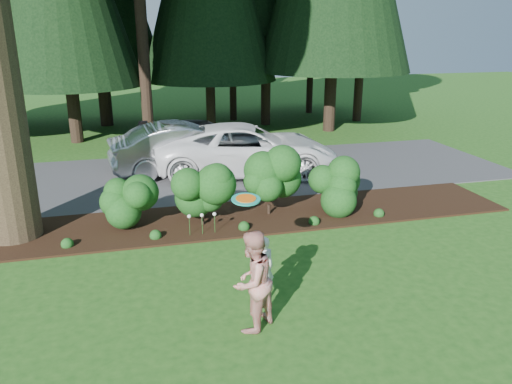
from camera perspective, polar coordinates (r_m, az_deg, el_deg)
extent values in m
plane|color=#1D4C15|center=(9.92, -2.26, -10.14)|extent=(80.00, 80.00, 0.00)
cube|color=black|center=(12.82, -5.37, -3.29)|extent=(16.00, 2.50, 0.05)
cube|color=#38383A|center=(16.81, -7.73, 1.86)|extent=(22.00, 6.00, 0.03)
sphere|color=#144214|center=(12.42, -14.55, -1.40)|extent=(1.08, 1.08, 1.08)
cylinder|color=black|center=(12.60, -14.37, -3.59)|extent=(0.08, 0.08, 0.30)
sphere|color=#144214|center=(12.25, -6.22, 0.17)|extent=(1.35, 1.35, 1.35)
cylinder|color=black|center=(12.52, -6.10, -3.24)|extent=(0.08, 0.08, 0.30)
sphere|color=#144214|center=(12.92, 1.51, 0.73)|extent=(1.26, 1.26, 1.26)
cylinder|color=black|center=(13.14, 1.48, -2.07)|extent=(0.08, 0.08, 0.30)
sphere|color=#144214|center=(13.37, 9.18, 0.61)|extent=(1.17, 1.17, 1.17)
cylinder|color=black|center=(13.55, 9.06, -1.67)|extent=(0.08, 0.08, 0.30)
cylinder|color=#144214|center=(11.88, -7.59, -3.99)|extent=(0.01, 0.01, 0.50)
sphere|color=white|center=(11.78, -7.65, -2.78)|extent=(0.09, 0.09, 0.09)
cylinder|color=#144214|center=(11.91, -6.16, -3.87)|extent=(0.01, 0.01, 0.50)
sphere|color=white|center=(11.81, -6.20, -2.65)|extent=(0.09, 0.09, 0.09)
cylinder|color=#144214|center=(11.96, -4.73, -3.74)|extent=(0.01, 0.01, 0.50)
sphere|color=white|center=(11.86, -4.77, -2.53)|extent=(0.09, 0.09, 0.09)
cylinder|color=black|center=(23.65, -20.91, 18.45)|extent=(0.50, 0.50, 10.50)
cylinder|color=black|center=(22.06, -12.95, 16.95)|extent=(0.50, 0.50, 8.75)
cylinder|color=black|center=(23.37, -5.43, 20.37)|extent=(0.50, 0.50, 11.20)
cylinder|color=black|center=(24.98, 1.41, 18.29)|extent=(0.50, 0.50, 9.45)
cylinder|color=black|center=(24.40, 8.46, 19.76)|extent=(0.50, 0.50, 10.85)
cylinder|color=black|center=(27.23, 11.83, 18.30)|extent=(0.50, 0.50, 9.80)
cylinder|color=black|center=(26.55, -16.88, 18.70)|extent=(0.50, 0.50, 10.50)
cylinder|color=black|center=(28.07, -3.81, 20.76)|extent=(0.50, 0.50, 11.90)
cylinder|color=black|center=(28.94, 6.76, 18.87)|extent=(0.50, 0.50, 10.15)
imported|color=#B5B5BA|center=(17.00, -7.90, 5.01)|extent=(5.26, 2.39, 1.67)
imported|color=white|center=(16.69, -1.08, 4.92)|extent=(6.33, 3.57, 1.67)
imported|color=black|center=(18.96, -6.04, 6.01)|extent=(4.91, 2.36, 1.38)
imported|color=silver|center=(9.03, 0.71, -8.72)|extent=(0.48, 0.34, 1.24)
imported|color=#B42518|center=(8.11, -0.45, -10.18)|extent=(1.05, 1.03, 1.71)
cylinder|color=teal|center=(8.78, -1.16, -0.84)|extent=(0.52, 0.52, 0.09)
cylinder|color=orange|center=(8.77, -1.16, -0.75)|extent=(0.36, 0.36, 0.06)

